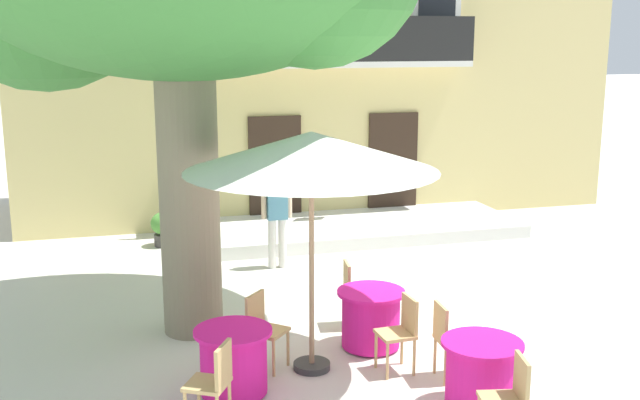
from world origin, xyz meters
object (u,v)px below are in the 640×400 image
cafe_chair_near_tree_0 (214,379)px  cafe_chair_middle_0 (354,289)px  pedestrian_near_entrance (277,215)px  cafe_chair_middle_1 (401,329)px  cafe_chair_front_0 (449,336)px  cafe_umbrella (311,153)px  cafe_table_middle (371,318)px  cafe_chair_front_1 (510,395)px  cafe_table_front (481,374)px  cafe_table_near_tree (234,361)px  cafe_chair_near_tree_1 (263,325)px  ground_planter_left (163,227)px

cafe_chair_near_tree_0 → cafe_chair_middle_0: 3.16m
pedestrian_near_entrance → cafe_chair_middle_1: bearing=-82.9°
pedestrian_near_entrance → cafe_chair_front_0: bearing=-78.2°
cafe_umbrella → pedestrian_near_entrance: (0.46, 4.09, -1.68)m
cafe_chair_middle_0 → cafe_chair_front_0: size_ratio=1.00×
cafe_chair_near_tree_0 → cafe_chair_middle_1: (2.30, 0.77, 0.00)m
cafe_chair_near_tree_0 → cafe_chair_front_0: size_ratio=1.00×
cafe_chair_near_tree_0 → cafe_table_middle: 2.66m
cafe_chair_middle_1 → cafe_chair_front_1: size_ratio=1.00×
cafe_table_front → pedestrian_near_entrance: bearing=100.5°
cafe_chair_near_tree_0 → cafe_chair_middle_0: size_ratio=1.00×
cafe_table_near_tree → cafe_chair_front_0: size_ratio=0.95×
cafe_chair_near_tree_1 → cafe_chair_front_0: (2.00, -0.88, 0.00)m
cafe_table_front → cafe_table_near_tree: bearing=157.5°
cafe_chair_middle_1 → cafe_table_middle: bearing=99.2°
cafe_chair_front_0 → cafe_chair_near_tree_1: bearing=156.3°
cafe_chair_near_tree_1 → ground_planter_left: (-0.79, 5.80, -0.17)m
cafe_chair_near_tree_0 → cafe_umbrella: bearing=40.1°
cafe_chair_near_tree_0 → cafe_chair_middle_1: same height
cafe_table_front → cafe_umbrella: size_ratio=0.30×
cafe_chair_near_tree_1 → cafe_chair_middle_0: same height
cafe_chair_middle_0 → cafe_table_front: size_ratio=1.05×
cafe_table_middle → cafe_chair_front_1: size_ratio=0.95×
cafe_chair_near_tree_1 → cafe_umbrella: bearing=-20.8°
cafe_table_near_tree → cafe_chair_middle_1: (2.00, 0.08, 0.14)m
cafe_chair_near_tree_1 → cafe_chair_middle_1: bearing=-18.9°
cafe_chair_near_tree_0 → ground_planter_left: bearing=90.3°
cafe_chair_near_tree_0 → cafe_chair_front_1: 2.90m
cafe_chair_near_tree_0 → cafe_table_near_tree: bearing=66.4°
cafe_chair_front_0 → cafe_chair_front_1: (-0.05, -1.50, 0.00)m
cafe_chair_middle_1 → cafe_table_near_tree: bearing=-177.8°
cafe_chair_near_tree_1 → cafe_umbrella: cafe_umbrella is taller
cafe_chair_near_tree_0 → cafe_umbrella: (1.30, 1.09, 2.08)m
cafe_table_middle → cafe_chair_middle_1: cafe_chair_middle_1 is taller
cafe_chair_near_tree_0 → cafe_chair_middle_0: same height
ground_planter_left → pedestrian_near_entrance: (1.79, -1.92, 0.57)m
cafe_chair_front_0 → cafe_chair_front_1: 1.50m
cafe_chair_front_0 → pedestrian_near_entrance: pedestrian_near_entrance is taller
cafe_table_middle → cafe_umbrella: (-0.88, -0.42, 2.22)m
cafe_table_front → ground_planter_left: cafe_table_front is taller
cafe_table_front → cafe_chair_front_0: size_ratio=0.95×
cafe_chair_near_tree_0 → cafe_chair_front_0: same height
cafe_table_middle → cafe_chair_front_1: bearing=-78.8°
cafe_chair_front_0 → ground_planter_left: 7.23m
cafe_table_middle → pedestrian_near_entrance: bearing=96.6°
cafe_chair_front_1 → cafe_umbrella: cafe_umbrella is taller
cafe_table_middle → cafe_umbrella: 2.43m
cafe_chair_middle_0 → cafe_chair_front_1: size_ratio=1.00×
cafe_chair_near_tree_1 → ground_planter_left: bearing=97.7°
cafe_chair_middle_1 → cafe_chair_front_0: bearing=-37.7°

